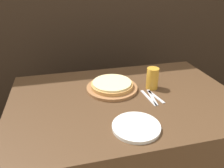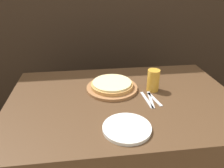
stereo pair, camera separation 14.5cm
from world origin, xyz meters
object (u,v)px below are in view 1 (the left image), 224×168
object	(u,v)px
beer_glass	(152,77)
dinner_plate	(136,127)
dinner_knife	(152,97)
fork	(148,98)
spoon	(156,97)
pizza_on_board	(112,86)

from	to	relation	value
beer_glass	dinner_plate	bearing A→B (deg)	-122.46
beer_glass	dinner_plate	xyz separation A→B (m)	(-0.25, -0.39, -0.07)
beer_glass	dinner_knife	world-z (taller)	beer_glass
dinner_plate	dinner_knife	world-z (taller)	dinner_plate
beer_glass	fork	distance (m)	0.16
dinner_knife	spoon	bearing A→B (deg)	0.00
fork	beer_glass	bearing A→B (deg)	59.48
pizza_on_board	spoon	world-z (taller)	pizza_on_board
fork	dinner_knife	world-z (taller)	same
dinner_knife	spoon	distance (m)	0.02
pizza_on_board	dinner_plate	bearing A→B (deg)	-87.50
pizza_on_board	spoon	bearing A→B (deg)	-34.64
dinner_plate	fork	xyz separation A→B (m)	(0.17, 0.26, -0.01)
pizza_on_board	fork	xyz separation A→B (m)	(0.19, -0.17, -0.02)
beer_glass	fork	bearing A→B (deg)	-120.52
fork	spoon	xyz separation A→B (m)	(0.05, 0.00, 0.00)
beer_glass	dinner_plate	world-z (taller)	beer_glass
beer_glass	fork	xyz separation A→B (m)	(-0.07, -0.12, -0.08)
pizza_on_board	dinner_knife	xyz separation A→B (m)	(0.22, -0.17, -0.02)
fork	dinner_knife	xyz separation A→B (m)	(0.02, 0.00, 0.00)
dinner_knife	spoon	size ratio (longest dim) A/B	1.18
beer_glass	spoon	size ratio (longest dim) A/B	0.86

